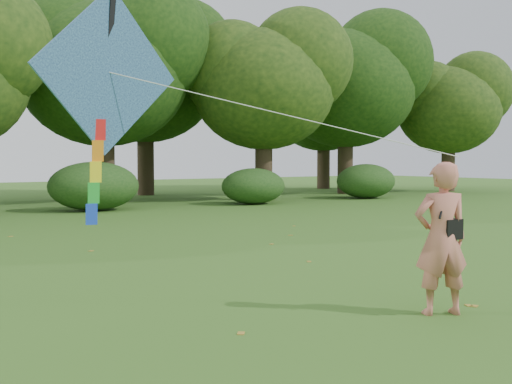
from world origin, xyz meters
TOP-DOWN VIEW (x-y plane):
  - ground at (0.00, 0.00)m, footprint 100.00×100.00m
  - man_kite_flyer at (0.99, -0.46)m, footprint 0.84×0.72m
  - crossbody_bag at (1.10, -0.49)m, footprint 0.43×0.20m
  - flying_kite at (-2.58, 1.74)m, footprint 4.84×2.50m
  - tree_line at (1.67, 22.88)m, footprint 54.70×15.30m
  - fallen_leaves at (1.74, 4.21)m, footprint 7.70×13.62m

SIDE VIEW (x-z plane):
  - ground at x=0.00m, z-range 0.00..0.00m
  - fallen_leaves at x=1.74m, z-range 0.00..0.01m
  - man_kite_flyer at x=0.99m, z-range 0.00..1.95m
  - crossbody_bag at x=1.10m, z-range 0.74..1.48m
  - flying_kite at x=-2.58m, z-range 1.55..4.46m
  - tree_line at x=1.67m, z-range 0.86..10.35m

